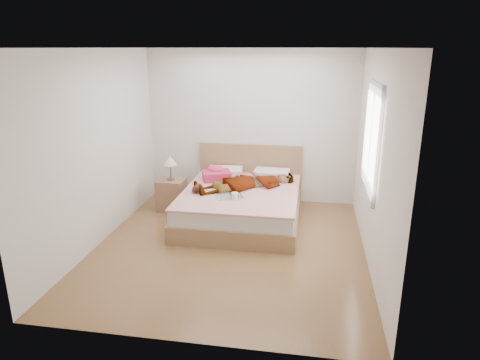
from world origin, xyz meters
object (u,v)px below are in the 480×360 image
(phone, at_px, (221,168))
(coffee_mug, at_px, (235,196))
(towel, at_px, (216,174))
(woman, at_px, (247,179))
(nightstand, at_px, (172,192))
(magazine, at_px, (230,196))
(bed, at_px, (242,202))
(plush_toy, at_px, (197,188))

(phone, relative_size, coffee_mug, 0.65)
(phone, bearing_deg, towel, -149.84)
(phone, distance_m, towel, 0.15)
(woman, bearing_deg, nightstand, -125.40)
(woman, bearing_deg, towel, -147.90)
(phone, relative_size, magazine, 0.19)
(phone, bearing_deg, woman, -69.99)
(magazine, xyz_separation_m, nightstand, (-1.11, 0.62, -0.21))
(bed, bearing_deg, plush_toy, -153.78)
(phone, height_order, towel, towel)
(woman, relative_size, nightstand, 1.79)
(phone, distance_m, coffee_mug, 1.11)
(coffee_mug, relative_size, nightstand, 0.15)
(coffee_mug, bearing_deg, nightstand, 149.04)
(bed, relative_size, towel, 3.85)
(phone, relative_size, nightstand, 0.10)
(phone, xyz_separation_m, bed, (0.43, -0.50, -0.40))
(woman, height_order, towel, towel)
(bed, xyz_separation_m, nightstand, (-1.21, 0.19, 0.03))
(towel, height_order, coffee_mug, towel)
(woman, height_order, nightstand, nightstand)
(phone, xyz_separation_m, coffee_mug, (0.41, -1.03, -0.12))
(plush_toy, xyz_separation_m, nightstand, (-0.58, 0.50, -0.27))
(magazine, bearing_deg, nightstand, 150.75)
(towel, bearing_deg, coffee_mug, -62.35)
(woman, xyz_separation_m, coffee_mug, (-0.09, -0.63, -0.06))
(coffee_mug, xyz_separation_m, nightstand, (-1.19, 0.72, -0.26))
(phone, height_order, magazine, phone)
(bed, height_order, coffee_mug, bed)
(bed, height_order, towel, bed)
(woman, relative_size, bed, 0.80)
(plush_toy, bearing_deg, magazine, -12.67)
(magazine, bearing_deg, phone, 109.25)
(woman, bearing_deg, coffee_mug, -39.38)
(woman, height_order, phone, woman)
(woman, height_order, coffee_mug, woman)
(phone, distance_m, nightstand, 0.92)
(towel, distance_m, nightstand, 0.80)
(woman, distance_m, towel, 0.63)
(towel, bearing_deg, nightstand, -165.15)
(bed, bearing_deg, magazine, -103.70)
(phone, height_order, plush_toy, phone)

